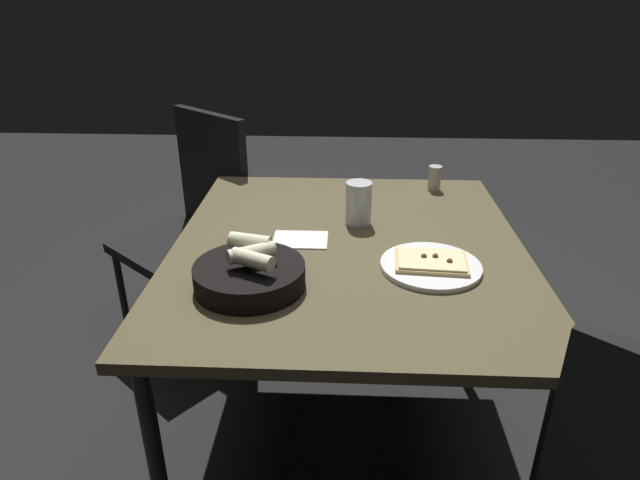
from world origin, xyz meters
TOP-DOWN VIEW (x-y plane):
  - ground at (0.00, 0.00)m, footprint 8.00×8.00m
  - dining_table at (0.00, 0.00)m, footprint 1.01×1.14m
  - pizza_plate at (-0.22, 0.14)m, footprint 0.27×0.27m
  - bread_basket at (0.24, 0.26)m, footprint 0.28×0.28m
  - beer_glass at (-0.03, -0.15)m, footprint 0.08×0.08m
  - pepper_shaker at (-0.31, -0.46)m, footprint 0.05×0.05m
  - napkin at (0.14, -0.01)m, footprint 0.16×0.12m
  - chair_near at (0.64, -0.64)m, footprint 0.62×0.62m

SIDE VIEW (x-z plane):
  - ground at x=0.00m, z-range 0.00..0.00m
  - chair_near at x=0.64m, z-range 0.06..1.01m
  - dining_table at x=0.00m, z-range 0.31..1.05m
  - napkin at x=0.14m, z-range 0.74..0.75m
  - pizza_plate at x=-0.22m, z-range 0.73..0.77m
  - bread_basket at x=0.24m, z-range 0.72..0.84m
  - pepper_shaker at x=-0.31m, z-range 0.74..0.83m
  - beer_glass at x=-0.03m, z-range 0.73..0.87m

